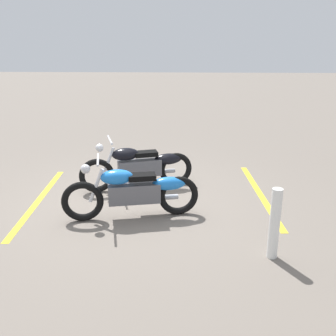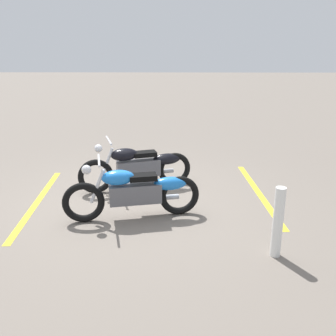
% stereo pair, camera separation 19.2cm
% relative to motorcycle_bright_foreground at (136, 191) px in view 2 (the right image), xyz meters
% --- Properties ---
extents(ground_plane, '(60.00, 60.00, 0.00)m').
position_rel_motorcycle_bright_foreground_xyz_m(ground_plane, '(-0.23, 0.64, -0.46)').
color(ground_plane, slate).
extents(motorcycle_bright_foreground, '(2.21, 0.75, 1.04)m').
position_rel_motorcycle_bright_foreground_xyz_m(motorcycle_bright_foreground, '(0.00, 0.00, 0.00)').
color(motorcycle_bright_foreground, black).
rests_on(motorcycle_bright_foreground, ground).
extents(motorcycle_dark_foreground, '(2.16, 0.86, 1.04)m').
position_rel_motorcycle_bright_foreground_xyz_m(motorcycle_dark_foreground, '(-0.06, 1.32, 0.00)').
color(motorcycle_dark_foreground, black).
rests_on(motorcycle_dark_foreground, ground).
extents(bollard_post, '(0.14, 0.14, 0.99)m').
position_rel_motorcycle_bright_foreground_xyz_m(bollard_post, '(1.99, -1.16, 0.03)').
color(bollard_post, white).
rests_on(bollard_post, ground).
extents(parking_stripe_near, '(0.29, 3.20, 0.01)m').
position_rel_motorcycle_bright_foreground_xyz_m(parking_stripe_near, '(-1.86, 0.62, -0.46)').
color(parking_stripe_near, yellow).
rests_on(parking_stripe_near, ground).
extents(parking_stripe_mid, '(0.29, 3.20, 0.01)m').
position_rel_motorcycle_bright_foreground_xyz_m(parking_stripe_mid, '(2.25, 1.11, -0.46)').
color(parking_stripe_mid, yellow).
rests_on(parking_stripe_mid, ground).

